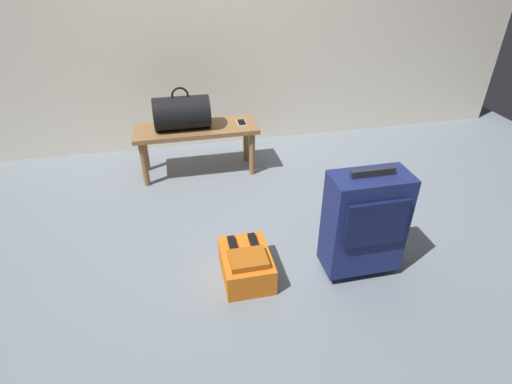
{
  "coord_description": "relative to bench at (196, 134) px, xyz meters",
  "views": [
    {
      "loc": [
        -0.38,
        -2.1,
        1.71
      ],
      "look_at": [
        0.12,
        0.17,
        0.25
      ],
      "focal_mm": 28.19,
      "sensor_mm": 36.0,
      "label": 1
    }
  ],
  "objects": [
    {
      "name": "ground_plane",
      "position": [
        0.2,
        -0.99,
        -0.35
      ],
      "size": [
        6.6,
        6.6,
        0.0
      ],
      "primitive_type": "plane",
      "color": "slate"
    },
    {
      "name": "bench",
      "position": [
        0.0,
        0.0,
        0.0
      ],
      "size": [
        1.0,
        0.36,
        0.41
      ],
      "color": "olive",
      "rests_on": "ground"
    },
    {
      "name": "duffel_bag_black",
      "position": [
        -0.1,
        0.0,
        0.2
      ],
      "size": [
        0.44,
        0.26,
        0.34
      ],
      "color": "black",
      "rests_on": "bench"
    },
    {
      "name": "cell_phone",
      "position": [
        0.38,
        0.0,
        0.07
      ],
      "size": [
        0.07,
        0.14,
        0.01
      ],
      "color": "silver",
      "rests_on": "bench"
    },
    {
      "name": "suitcase_upright_navy",
      "position": [
        0.82,
        -1.43,
        0.01
      ],
      "size": [
        0.44,
        0.25,
        0.7
      ],
      "color": "navy",
      "rests_on": "ground"
    },
    {
      "name": "backpack_orange",
      "position": [
        0.15,
        -1.35,
        -0.26
      ],
      "size": [
        0.28,
        0.38,
        0.21
      ],
      "color": "orange",
      "rests_on": "ground"
    }
  ]
}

